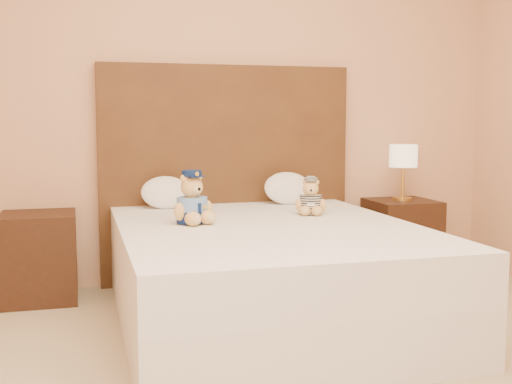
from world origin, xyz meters
TOP-DOWN VIEW (x-y plane):
  - bed at (0.00, 1.20)m, footprint 1.60×2.00m
  - headboard at (0.00, 2.21)m, footprint 1.75×0.08m
  - nightstand_left at (-1.25, 2.00)m, footprint 0.45×0.45m
  - nightstand_right at (1.25, 2.00)m, footprint 0.45×0.45m
  - lamp at (1.25, 2.00)m, footprint 0.20×0.20m
  - teddy_police at (-0.39, 1.36)m, footprint 0.33×0.32m
  - teddy_prisoner at (0.36, 1.51)m, footprint 0.25×0.24m
  - pillow_left at (-0.45, 2.03)m, footprint 0.32×0.21m
  - pillow_right at (0.39, 2.03)m, footprint 0.34×0.22m

SIDE VIEW (x-z plane):
  - nightstand_left at x=-1.25m, z-range 0.00..0.55m
  - nightstand_right at x=1.25m, z-range 0.00..0.55m
  - bed at x=0.00m, z-range 0.00..0.55m
  - teddy_prisoner at x=0.36m, z-range 0.55..0.77m
  - pillow_left at x=-0.45m, z-range 0.55..0.78m
  - pillow_right at x=0.39m, z-range 0.55..0.79m
  - teddy_police at x=-0.39m, z-range 0.55..0.84m
  - headboard at x=0.00m, z-range 0.00..1.50m
  - lamp at x=1.25m, z-range 0.65..1.05m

